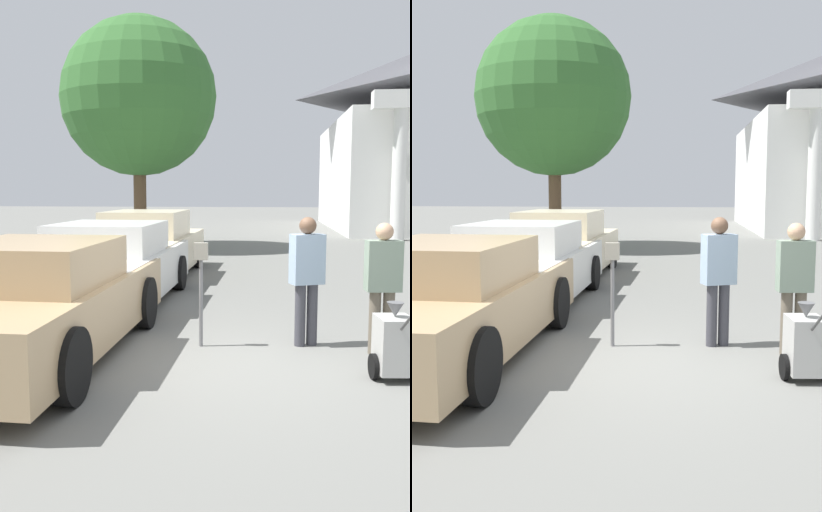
% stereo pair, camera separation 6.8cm
% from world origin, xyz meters
% --- Properties ---
extents(ground_plane, '(120.00, 120.00, 0.00)m').
position_xyz_m(ground_plane, '(0.00, 0.00, 0.00)').
color(ground_plane, slate).
extents(parked_car_tan, '(2.15, 4.99, 1.43)m').
position_xyz_m(parked_car_tan, '(-2.28, 0.13, 0.68)').
color(parked_car_tan, tan).
rests_on(parked_car_tan, ground_plane).
extents(parked_car_white, '(2.18, 4.99, 1.46)m').
position_xyz_m(parked_car_white, '(-2.28, 3.40, 0.68)').
color(parked_car_white, silver).
rests_on(parked_car_white, ground_plane).
extents(parked_car_cream, '(2.16, 5.25, 1.54)m').
position_xyz_m(parked_car_cream, '(-2.28, 6.60, 0.70)').
color(parked_car_cream, beige).
rests_on(parked_car_cream, ground_plane).
extents(parking_meter, '(0.18, 0.09, 1.36)m').
position_xyz_m(parking_meter, '(-0.40, 0.77, 0.95)').
color(parking_meter, slate).
rests_on(parking_meter, ground_plane).
extents(person_worker, '(0.47, 0.36, 1.68)m').
position_xyz_m(person_worker, '(0.97, 0.96, 0.96)').
color(person_worker, '#3F3F47').
rests_on(person_worker, ground_plane).
extents(person_supervisor, '(0.44, 0.26, 1.63)m').
position_xyz_m(person_supervisor, '(1.87, 0.66, 0.92)').
color(person_supervisor, '#665B4C').
rests_on(person_supervisor, ground_plane).
extents(equipment_cart, '(0.49, 1.00, 1.00)m').
position_xyz_m(equipment_cart, '(1.81, -0.32, 0.39)').
color(equipment_cart, '#B2B2AD').
rests_on(equipment_cart, ground_plane).
extents(shade_tree, '(5.31, 5.31, 7.81)m').
position_xyz_m(shade_tree, '(-3.89, 13.10, 5.14)').
color(shade_tree, brown).
rests_on(shade_tree, ground_plane).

